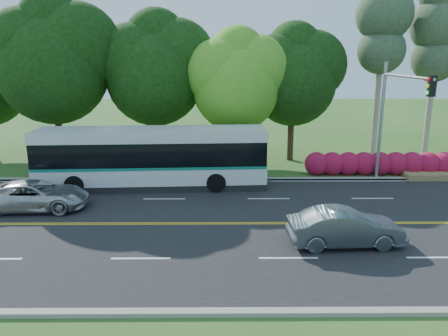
{
  "coord_description": "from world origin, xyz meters",
  "views": [
    {
      "loc": [
        -3.01,
        -18.37,
        7.28
      ],
      "look_at": [
        -2.86,
        2.0,
        2.08
      ],
      "focal_mm": 35.0,
      "sensor_mm": 36.0,
      "label": 1
    }
  ],
  "objects_px": {
    "traffic_signal": "(395,106)",
    "suv": "(35,195)",
    "transit_bus": "(152,158)",
    "sedan": "(345,228)"
  },
  "relations": [
    {
      "from": "traffic_signal",
      "to": "suv",
      "type": "xyz_separation_m",
      "value": [
        -18.58,
        -3.45,
        -3.95
      ]
    },
    {
      "from": "transit_bus",
      "to": "suv",
      "type": "bearing_deg",
      "value": -146.23
    },
    {
      "from": "traffic_signal",
      "to": "sedan",
      "type": "height_order",
      "value": "traffic_signal"
    },
    {
      "from": "suv",
      "to": "sedan",
      "type": "bearing_deg",
      "value": -110.62
    },
    {
      "from": "traffic_signal",
      "to": "transit_bus",
      "type": "height_order",
      "value": "traffic_signal"
    },
    {
      "from": "traffic_signal",
      "to": "suv",
      "type": "relative_size",
      "value": 1.38
    },
    {
      "from": "traffic_signal",
      "to": "suv",
      "type": "bearing_deg",
      "value": -169.49
    },
    {
      "from": "suv",
      "to": "traffic_signal",
      "type": "bearing_deg",
      "value": -82.94
    },
    {
      "from": "sedan",
      "to": "suv",
      "type": "relative_size",
      "value": 0.88
    },
    {
      "from": "traffic_signal",
      "to": "sedan",
      "type": "relative_size",
      "value": 1.56
    }
  ]
}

